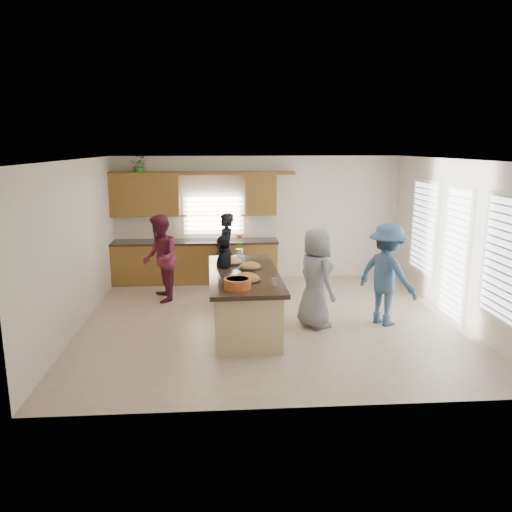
{
  "coord_description": "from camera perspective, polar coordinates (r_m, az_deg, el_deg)",
  "views": [
    {
      "loc": [
        -0.85,
        -8.31,
        3.02
      ],
      "look_at": [
        -0.24,
        0.12,
        1.15
      ],
      "focal_mm": 35.0,
      "sensor_mm": 36.0,
      "label": 1
    }
  ],
  "objects": [
    {
      "name": "woman_left_front",
      "position": [
        8.95,
        -3.7,
        -2.3
      ],
      "size": [
        0.36,
        0.87,
        1.48
      ],
      "primitive_type": "imported",
      "rotation": [
        0.0,
        0.0,
        -1.57
      ],
      "color": "black",
      "rests_on": "ground"
    },
    {
      "name": "floor",
      "position": [
        8.88,
        1.64,
        -7.4
      ],
      "size": [
        6.5,
        6.5,
        0.0
      ],
      "primitive_type": "plane",
      "color": "beige",
      "rests_on": "ground"
    },
    {
      "name": "salad_bowl",
      "position": [
        7.4,
        -2.13,
        -3.09
      ],
      "size": [
        0.4,
        0.4,
        0.15
      ],
      "color": "#BD5122",
      "rests_on": "island"
    },
    {
      "name": "platter_back",
      "position": [
        8.99,
        -2.8,
        -0.66
      ],
      "size": [
        0.4,
        0.4,
        0.16
      ],
      "color": "black",
      "rests_on": "island"
    },
    {
      "name": "woman_left_back",
      "position": [
        10.65,
        -3.48,
        0.54
      ],
      "size": [
        0.48,
        0.65,
        1.64
      ],
      "primitive_type": "imported",
      "rotation": [
        0.0,
        0.0,
        -1.42
      ],
      "color": "black",
      "rests_on": "ground"
    },
    {
      "name": "plate_stack",
      "position": [
        9.33,
        -2.19,
        -0.17
      ],
      "size": [
        0.2,
        0.2,
        0.06
      ],
      "primitive_type": "cylinder",
      "color": "#A98ECE",
      "rests_on": "island"
    },
    {
      "name": "clear_cup",
      "position": [
        7.61,
        2.08,
        -2.93
      ],
      "size": [
        0.08,
        0.08,
        0.1
      ],
      "primitive_type": "cylinder",
      "color": "white",
      "rests_on": "island"
    },
    {
      "name": "platter_front",
      "position": [
        7.83,
        -1.12,
        -2.65
      ],
      "size": [
        0.47,
        0.47,
        0.19
      ],
      "color": "black",
      "rests_on": "island"
    },
    {
      "name": "platter_mid",
      "position": [
        8.61,
        -0.67,
        -1.24
      ],
      "size": [
        0.41,
        0.41,
        0.16
      ],
      "color": "black",
      "rests_on": "island"
    },
    {
      "name": "right_wall_glazing",
      "position": [
        9.29,
        21.97,
        1.16
      ],
      "size": [
        0.06,
        4.0,
        2.25
      ],
      "color": "white",
      "rests_on": "ground"
    },
    {
      "name": "room_shell",
      "position": [
        8.43,
        1.72,
        4.84
      ],
      "size": [
        6.52,
        6.02,
        2.81
      ],
      "color": "silver",
      "rests_on": "ground"
    },
    {
      "name": "island",
      "position": [
        8.48,
        -1.39,
        -5.16
      ],
      "size": [
        1.21,
        2.72,
        0.95
      ],
      "rotation": [
        0.0,
        0.0,
        0.02
      ],
      "color": "tan",
      "rests_on": "ground"
    },
    {
      "name": "woman_left_mid",
      "position": [
        9.95,
        -10.89,
        -0.26
      ],
      "size": [
        0.81,
        0.96,
        1.73
      ],
      "primitive_type": "imported",
      "rotation": [
        0.0,
        0.0,
        -1.36
      ],
      "color": "maroon",
      "rests_on": "ground"
    },
    {
      "name": "woman_right_back",
      "position": [
        8.78,
        14.74,
        -2.07
      ],
      "size": [
        1.18,
        1.3,
        1.75
      ],
      "primitive_type": "imported",
      "rotation": [
        0.0,
        0.0,
        2.17
      ],
      "color": "#324F6D",
      "rests_on": "ground"
    },
    {
      "name": "flower_vase",
      "position": [
        9.4,
        -1.9,
        1.16
      ],
      "size": [
        0.14,
        0.14,
        0.43
      ],
      "color": "silver",
      "rests_on": "island"
    },
    {
      "name": "woman_right_front",
      "position": [
        8.44,
        6.81,
        -2.52
      ],
      "size": [
        0.81,
        0.97,
        1.69
      ],
      "primitive_type": "imported",
      "rotation": [
        0.0,
        0.0,
        1.96
      ],
      "color": "slate",
      "rests_on": "ground"
    },
    {
      "name": "potted_plant",
      "position": [
        11.27,
        -13.16,
        10.06
      ],
      "size": [
        0.42,
        0.38,
        0.41
      ],
      "primitive_type": "imported",
      "rotation": [
        0.0,
        0.0,
        -0.17
      ],
      "color": "#387930",
      "rests_on": "back_cabinetry"
    },
    {
      "name": "back_cabinetry",
      "position": [
        11.26,
        -7.19,
        1.6
      ],
      "size": [
        4.08,
        0.66,
        2.46
      ],
      "color": "brown",
      "rests_on": "ground"
    }
  ]
}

